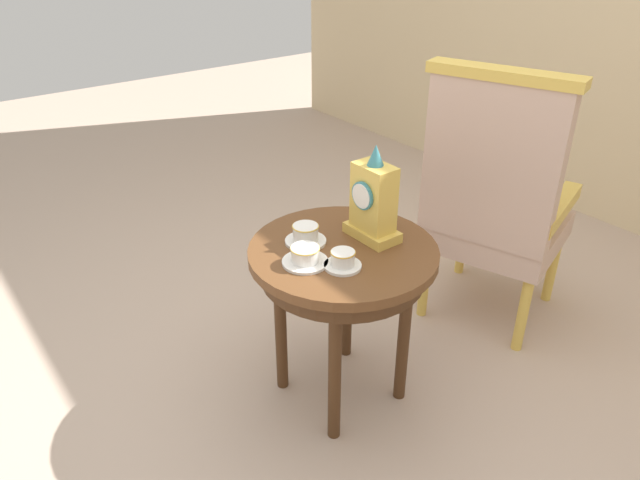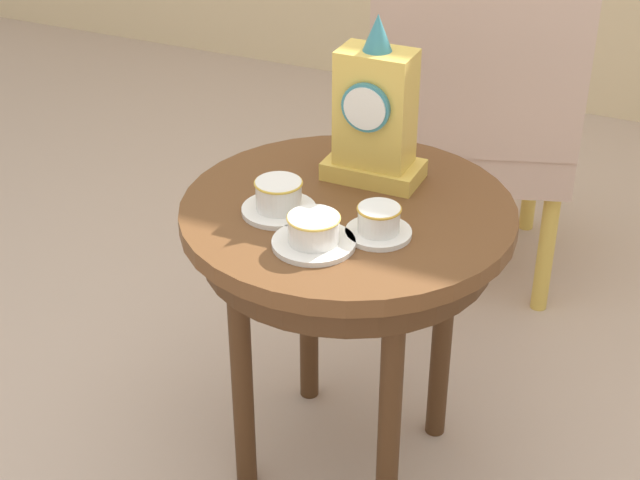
# 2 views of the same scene
# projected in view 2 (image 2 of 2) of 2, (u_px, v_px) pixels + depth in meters

# --- Properties ---
(ground_plane) EXTENTS (10.00, 10.00, 0.00)m
(ground_plane) POSITION_uv_depth(u_px,v_px,m) (313.00, 464.00, 2.14)
(ground_plane) COLOR #BCA38E
(side_table) EXTENTS (0.64, 0.64, 0.63)m
(side_table) POSITION_uv_depth(u_px,v_px,m) (347.00, 242.00, 1.89)
(side_table) COLOR brown
(side_table) RESTS_ON ground
(teacup_left) EXTENTS (0.14, 0.14, 0.07)m
(teacup_left) POSITION_uv_depth(u_px,v_px,m) (279.00, 199.00, 1.81)
(teacup_left) COLOR white
(teacup_left) RESTS_ON side_table
(teacup_right) EXTENTS (0.15, 0.15, 0.06)m
(teacup_right) POSITION_uv_depth(u_px,v_px,m) (314.00, 233.00, 1.71)
(teacup_right) COLOR white
(teacup_right) RESTS_ON side_table
(teacup_center) EXTENTS (0.12, 0.12, 0.06)m
(teacup_center) POSITION_uv_depth(u_px,v_px,m) (379.00, 223.00, 1.74)
(teacup_center) COLOR white
(teacup_center) RESTS_ON side_table
(mantel_clock) EXTENTS (0.19, 0.11, 0.34)m
(mantel_clock) POSITION_uv_depth(u_px,v_px,m) (375.00, 116.00, 1.87)
(mantel_clock) COLOR gold
(mantel_clock) RESTS_ON side_table
(armchair) EXTENTS (0.68, 0.67, 1.14)m
(armchair) POSITION_uv_depth(u_px,v_px,m) (473.00, 85.00, 2.48)
(armchair) COLOR #CCA893
(armchair) RESTS_ON ground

